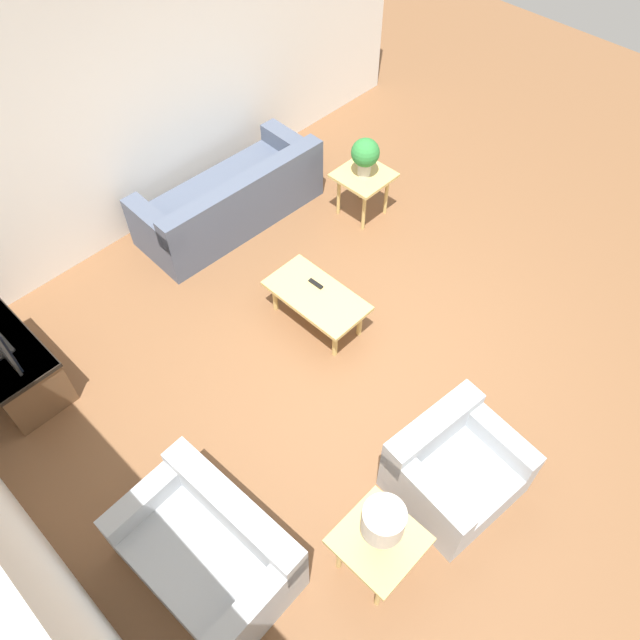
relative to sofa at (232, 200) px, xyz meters
name	(u,v)px	position (x,y,z in m)	size (l,w,h in m)	color
ground_plane	(368,357)	(-2.33, 0.37, -0.28)	(14.00, 14.00, 0.00)	brown
wall_back	(13,542)	(-2.33, 3.43, 1.07)	(7.20, 0.12, 2.70)	white
wall_right	(142,100)	(0.73, 0.37, 1.07)	(0.12, 7.20, 2.70)	white
sofa	(232,200)	(0.00, 0.00, 0.00)	(0.90, 2.10, 0.72)	#4C566B
armchair	(453,468)	(-3.63, 0.87, 0.00)	(0.91, 0.98, 0.68)	#A8ADB2
loveseat	(210,550)	(-2.76, 2.58, -0.01)	(1.29, 0.86, 0.68)	#A8ADB2
coffee_table	(317,298)	(-1.69, 0.40, 0.06)	(0.98, 0.52, 0.39)	tan
side_table_plant	(363,180)	(-0.95, -1.09, 0.18)	(0.55, 0.55, 0.54)	tan
side_table_lamp	(379,544)	(-3.63, 1.77, 0.18)	(0.55, 0.55, 0.54)	tan
tv_stand_chest	(11,364)	(-0.28, 2.77, 0.01)	(1.05, 0.55, 0.55)	brown
potted_plant	(365,154)	(-0.95, -1.09, 0.52)	(0.30, 0.30, 0.43)	#B2ADA3
table_lamp	(383,522)	(-3.63, 1.77, 0.57)	(0.28, 0.28, 0.46)	#333333
remote_control	(316,284)	(-1.59, 0.31, 0.12)	(0.16, 0.04, 0.02)	black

